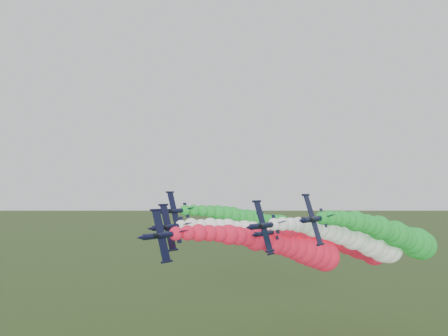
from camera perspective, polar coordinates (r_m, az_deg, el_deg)
The scene contains 6 objects.
jet_lead at distance 110.67m, azimuth 9.19°, elevation -10.33°, with size 10.67×65.44×18.44m.
jet_inner_left at distance 119.42m, azimuth 7.86°, elevation -9.32°, with size 10.11×64.88×17.88m.
jet_inner_right at distance 116.52m, azimuth 17.70°, elevation -9.03°, with size 10.33×65.09×18.09m.
jet_outer_left at distance 133.99m, azimuth 6.88°, elevation -7.60°, with size 10.33×65.10×18.10m.
jet_outer_right at distance 119.84m, azimuth 21.99°, elevation -8.31°, with size 10.66×65.42×18.42m.
jet_trail at distance 134.96m, azimuth 16.39°, elevation -9.59°, with size 10.84×65.61×18.61m.
Camera 1 is at (56.29, -68.59, 46.30)m, focal length 35.00 mm.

